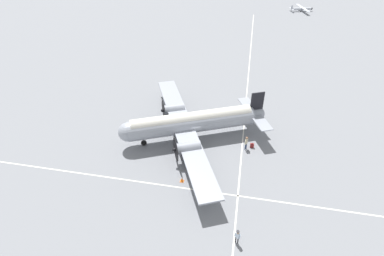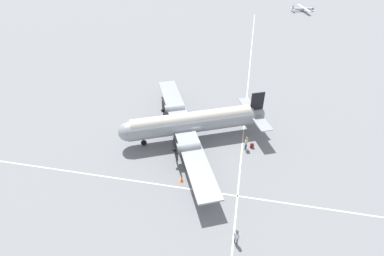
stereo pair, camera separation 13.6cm
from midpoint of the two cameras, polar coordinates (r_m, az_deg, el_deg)
name	(u,v)px [view 2 (the right image)]	position (r m, az deg, el deg)	size (l,w,h in m)	color
ground_plane	(192,138)	(38.32, 0.10, -1.90)	(300.00, 300.00, 0.00)	slate
apron_line_eastwest	(176,187)	(32.05, -2.91, -11.15)	(120.00, 0.16, 0.01)	silver
apron_line_northsouth	(242,144)	(37.88, 9.68, -3.01)	(0.16, 120.00, 0.01)	silver
airliner_main	(189,123)	(36.82, -0.47, 1.01)	(18.11, 23.53, 5.49)	#9399A3
crew_foreground	(237,236)	(27.36, 8.64, -19.63)	(0.51, 0.36, 1.63)	#2D2D33
passenger_boarding	(246,142)	(36.46, 10.42, -2.61)	(0.35, 0.59, 1.83)	navy
suitcase_near_door	(252,146)	(37.34, 11.46, -3.31)	(0.45, 0.20, 0.64)	maroon
light_aircraft_distant	(303,9)	(99.79, 20.44, 20.51)	(6.73, 8.83, 1.77)	#B7BCC6
traffic_cone	(182,180)	(32.44, -1.86, -9.79)	(0.40, 0.40, 0.53)	orange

